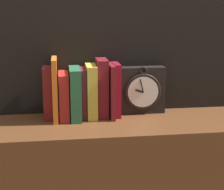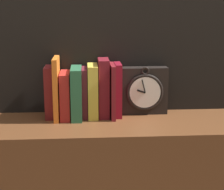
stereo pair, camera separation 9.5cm
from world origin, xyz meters
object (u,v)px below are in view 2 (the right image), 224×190
book_slot1_orange (57,88)px  book_slot4_maroon (85,92)px  clock (144,91)px  book_slot0_maroon (50,92)px  book_slot5_yellow (93,91)px  book_slot8_maroon (118,90)px  book_slot6_maroon (104,88)px  book_slot7_maroon (112,91)px  book_slot3_green (77,93)px  book_slot2_red (65,95)px

book_slot1_orange → book_slot4_maroon: 0.11m
clock → book_slot0_maroon: (-0.38, -0.02, 0.01)m
clock → book_slot5_yellow: bearing=-171.4°
book_slot8_maroon → book_slot6_maroon: bearing=-176.7°
book_slot0_maroon → book_slot8_maroon: (0.27, -0.00, 0.00)m
book_slot7_maroon → book_slot8_maroon: size_ratio=1.00×
clock → book_slot3_green: 0.28m
book_slot3_green → clock: bearing=9.1°
book_slot5_yellow → book_slot1_orange: bearing=-175.7°
book_slot7_maroon → clock: bearing=16.1°
book_slot5_yellow → book_slot7_maroon: book_slot7_maroon is taller
book_slot7_maroon → book_slot0_maroon: bearing=176.3°
book_slot1_orange → book_slot8_maroon: 0.24m
clock → book_slot5_yellow: size_ratio=0.95×
book_slot4_maroon → book_slot6_maroon: bearing=-0.5°
book_slot1_orange → book_slot6_maroon: size_ratio=1.04×
book_slot1_orange → book_slot3_green: size_ratio=1.20×
book_slot0_maroon → book_slot1_orange: (0.03, -0.02, 0.02)m
book_slot2_red → book_slot4_maroon: 0.08m
book_slot3_green → book_slot5_yellow: 0.07m
book_slot4_maroon → book_slot5_yellow: size_ratio=0.93×
book_slot6_maroon → book_slot8_maroon: book_slot6_maroon is taller
book_slot2_red → book_slot5_yellow: (0.11, 0.01, 0.01)m
book_slot5_yellow → book_slot6_maroon: size_ratio=0.91×
book_slot7_maroon → book_slot8_maroon: bearing=34.4°
book_slot7_maroon → book_slot3_green: bearing=-177.7°
book_slot2_red → book_slot5_yellow: book_slot5_yellow is taller
book_slot4_maroon → book_slot7_maroon: bearing=-6.6°
book_slot0_maroon → book_slot8_maroon: size_ratio=0.95×
book_slot0_maroon → book_slot3_green: 0.11m
book_slot5_yellow → book_slot8_maroon: book_slot8_maroon is taller
book_slot3_green → book_slot8_maroon: (0.16, 0.02, 0.01)m
book_slot5_yellow → book_slot6_maroon: bearing=7.6°
book_slot6_maroon → book_slot7_maroon: 0.04m
book_slot4_maroon → clock: bearing=6.0°
book_slot5_yellow → book_slot7_maroon: bearing=-4.7°
book_slot0_maroon → book_slot3_green: bearing=-11.6°
book_slot4_maroon → book_slot6_maroon: (0.08, -0.00, 0.02)m
book_slot2_red → book_slot6_maroon: 0.15m
book_slot0_maroon → book_slot1_orange: book_slot1_orange is taller
clock → book_slot3_green: (-0.27, -0.04, 0.00)m
book_slot4_maroon → book_slot6_maroon: 0.08m
book_slot5_yellow → book_slot0_maroon: bearing=176.8°
clock → book_slot1_orange: book_slot1_orange is taller
clock → book_slot0_maroon: 0.38m
book_slot3_green → book_slot2_red: bearing=173.7°
book_slot6_maroon → book_slot8_maroon: bearing=3.3°
book_slot0_maroon → book_slot7_maroon: 0.25m
book_slot3_green → book_slot5_yellow: book_slot5_yellow is taller
book_slot2_red → book_slot7_maroon: (0.19, 0.00, 0.01)m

